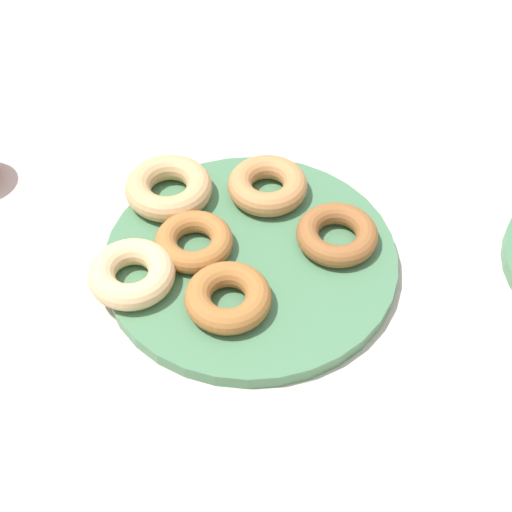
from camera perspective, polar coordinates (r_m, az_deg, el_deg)
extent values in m
plane|color=beige|center=(0.76, -0.41, -0.60)|extent=(2.40, 2.40, 0.00)
cylinder|color=#4C7F56|center=(0.76, -0.41, -0.22)|extent=(0.30, 0.30, 0.02)
torus|color=#995B2D|center=(0.76, 6.25, 1.52)|extent=(0.09, 0.09, 0.02)
torus|color=tan|center=(0.80, -6.67, 5.19)|extent=(0.13, 0.13, 0.03)
torus|color=#C6844C|center=(0.80, 0.89, 5.41)|extent=(0.12, 0.12, 0.03)
torus|color=#AD6B33|center=(0.70, -2.15, -3.18)|extent=(0.11, 0.11, 0.03)
torus|color=#AD6B33|center=(0.75, -4.76, 1.11)|extent=(0.11, 0.11, 0.02)
torus|color=#EABC84|center=(0.73, -9.46, -1.35)|extent=(0.10, 0.10, 0.03)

